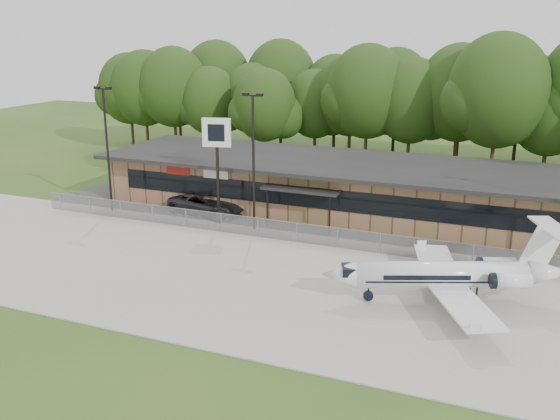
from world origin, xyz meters
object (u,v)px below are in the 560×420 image
at_px(terminal, 347,186).
at_px(suv, 207,204).
at_px(pole_sign, 217,144).
at_px(business_jet, 450,276).

xyz_separation_m(terminal, suv, (-10.29, -5.17, -1.28)).
distance_m(terminal, pole_sign, 11.59).
bearing_deg(business_jet, terminal, 102.34).
height_order(terminal, business_jet, business_jet).
height_order(business_jet, suv, business_jet).
bearing_deg(pole_sign, suv, 122.63).
bearing_deg(terminal, suv, -153.33).
xyz_separation_m(suv, pole_sign, (2.15, -1.98, 5.41)).
bearing_deg(suv, terminal, -55.07).
height_order(business_jet, pole_sign, pole_sign).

